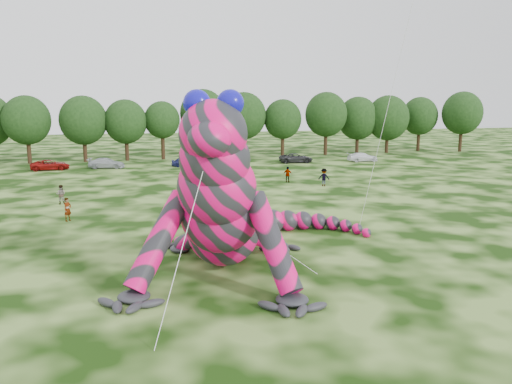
{
  "coord_description": "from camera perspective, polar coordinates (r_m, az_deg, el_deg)",
  "views": [
    {
      "loc": [
        -3.44,
        -18.91,
        8.79
      ],
      "look_at": [
        2.84,
        6.32,
        4.0
      ],
      "focal_mm": 35.0,
      "sensor_mm": 36.0,
      "label": 1
    }
  ],
  "objects": [
    {
      "name": "tree_16",
      "position": [
        92.38,
        18.16,
        7.39
      ],
      "size": [
        6.26,
        5.63,
        9.37
      ],
      "primitive_type": null,
      "color": "black",
      "rests_on": "ground"
    },
    {
      "name": "car_5",
      "position": [
        68.65,
        -3.0,
        3.65
      ],
      "size": [
        4.31,
        1.92,
        1.38
      ],
      "primitive_type": "imported",
      "rotation": [
        0.0,
        0.0,
        1.68
      ],
      "color": "beige",
      "rests_on": "ground"
    },
    {
      "name": "tree_15",
      "position": [
        87.48,
        14.81,
        7.5
      ],
      "size": [
        7.17,
        6.45,
        9.63
      ],
      "primitive_type": null,
      "color": "black",
      "rests_on": "ground"
    },
    {
      "name": "tree_13",
      "position": [
        82.03,
        8.0,
        7.74
      ],
      "size": [
        6.83,
        6.15,
        10.13
      ],
      "primitive_type": null,
      "color": "black",
      "rests_on": "ground"
    },
    {
      "name": "tree_9",
      "position": [
        76.51,
        -10.65,
        6.93
      ],
      "size": [
        5.27,
        4.74,
        8.68
      ],
      "primitive_type": null,
      "color": "black",
      "rests_on": "ground"
    },
    {
      "name": "car_6",
      "position": [
        71.49,
        4.59,
        3.89
      ],
      "size": [
        4.92,
        2.55,
        1.33
      ],
      "primitive_type": "imported",
      "rotation": [
        0.0,
        0.0,
        1.5
      ],
      "color": "#29292B",
      "rests_on": "ground"
    },
    {
      "name": "ground",
      "position": [
        21.13,
        -3.43,
        -14.16
      ],
      "size": [
        240.0,
        240.0,
        0.0
      ],
      "primitive_type": "plane",
      "color": "#16330A",
      "rests_on": "ground"
    },
    {
      "name": "car_2",
      "position": [
        68.95,
        -22.47,
        2.88
      ],
      "size": [
        4.98,
        2.73,
        1.32
      ],
      "primitive_type": "imported",
      "rotation": [
        0.0,
        0.0,
        1.69
      ],
      "color": "maroon",
      "rests_on": "ground"
    },
    {
      "name": "tree_8",
      "position": [
        76.02,
        -14.64,
        6.85
      ],
      "size": [
        6.14,
        5.53,
        8.94
      ],
      "primitive_type": null,
      "color": "black",
      "rests_on": "ground"
    },
    {
      "name": "car_4",
      "position": [
        67.78,
        -8.05,
        3.44
      ],
      "size": [
        3.88,
        1.81,
        1.28
      ],
      "primitive_type": "imported",
      "rotation": [
        0.0,
        0.0,
        1.49
      ],
      "color": "navy",
      "rests_on": "ground"
    },
    {
      "name": "tree_14",
      "position": [
        86.05,
        11.55,
        7.51
      ],
      "size": [
        6.82,
        6.14,
        9.4
      ],
      "primitive_type": null,
      "color": "black",
      "rests_on": "ground"
    },
    {
      "name": "tree_11",
      "position": [
        79.09,
        -1.38,
        7.72
      ],
      "size": [
        7.01,
        6.31,
        10.07
      ],
      "primitive_type": null,
      "color": "black",
      "rests_on": "ground"
    },
    {
      "name": "tree_7",
      "position": [
        76.11,
        -19.09,
        6.83
      ],
      "size": [
        6.68,
        6.01,
        9.48
      ],
      "primitive_type": null,
      "color": "black",
      "rests_on": "ground"
    },
    {
      "name": "spectator_3",
      "position": [
        54.18,
        3.65,
        2.0
      ],
      "size": [
        1.08,
        0.87,
        1.71
      ],
      "primitive_type": "imported",
      "rotation": [
        0.0,
        0.0,
        2.61
      ],
      "color": "gray",
      "rests_on": "ground"
    },
    {
      "name": "spectator_2",
      "position": [
        52.17,
        7.77,
        1.68
      ],
      "size": [
        1.36,
        1.07,
        1.85
      ],
      "primitive_type": "imported",
      "rotation": [
        0.0,
        0.0,
        2.77
      ],
      "color": "gray",
      "rests_on": "ground"
    },
    {
      "name": "tree_12",
      "position": [
        80.27,
        3.07,
        7.36
      ],
      "size": [
        5.99,
        5.39,
        8.97
      ],
      "primitive_type": null,
      "color": "black",
      "rests_on": "ground"
    },
    {
      "name": "car_7",
      "position": [
        74.32,
        12.08,
        3.92
      ],
      "size": [
        4.52,
        1.98,
        1.29
      ],
      "primitive_type": "imported",
      "rotation": [
        0.0,
        0.0,
        1.53
      ],
      "color": "white",
      "rests_on": "ground"
    },
    {
      "name": "spectator_1",
      "position": [
        45.86,
        -21.4,
        -0.27
      ],
      "size": [
        0.9,
        0.75,
        1.68
      ],
      "primitive_type": "imported",
      "rotation": [
        0.0,
        0.0,
        2.99
      ],
      "color": "gray",
      "rests_on": "ground"
    },
    {
      "name": "inflatable_gecko",
      "position": [
        26.99,
        -3.47,
        1.6
      ],
      "size": [
        20.42,
        22.37,
        9.3
      ],
      "primitive_type": null,
      "rotation": [
        0.0,
        0.0,
        -0.3
      ],
      "color": "#F00869",
      "rests_on": "ground"
    },
    {
      "name": "tree_17",
      "position": [
        93.76,
        22.46,
        7.44
      ],
      "size": [
        6.98,
        6.28,
        10.3
      ],
      "primitive_type": null,
      "color": "black",
      "rests_on": "ground"
    },
    {
      "name": "spectator_0",
      "position": [
        39.26,
        -20.73,
        -1.87
      ],
      "size": [
        0.73,
        0.76,
        1.75
      ],
      "primitive_type": "imported",
      "rotation": [
        0.0,
        0.0,
        0.89
      ],
      "color": "gray",
      "rests_on": "ground"
    },
    {
      "name": "tree_10",
      "position": [
        78.32,
        -6.05,
        7.8
      ],
      "size": [
        7.09,
        6.38,
        10.5
      ],
      "primitive_type": null,
      "color": "black",
      "rests_on": "ground"
    },
    {
      "name": "spectator_5",
      "position": [
        36.24,
        -7.74,
        -2.35
      ],
      "size": [
        1.58,
        1.15,
        1.65
      ],
      "primitive_type": "imported",
      "rotation": [
        0.0,
        0.0,
        5.79
      ],
      "color": "gray",
      "rests_on": "ground"
    },
    {
      "name": "tree_6",
      "position": [
        77.01,
        -24.68,
        6.49
      ],
      "size": [
        6.52,
        5.86,
        9.49
      ],
      "primitive_type": null,
      "color": "black",
      "rests_on": "ground"
    },
    {
      "name": "car_3",
      "position": [
        68.29,
        -16.72,
        3.18
      ],
      "size": [
        4.89,
        2.66,
        1.35
      ],
      "primitive_type": "imported",
      "rotation": [
        0.0,
        0.0,
        1.4
      ],
      "color": "#A3A8AB",
      "rests_on": "ground"
    }
  ]
}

